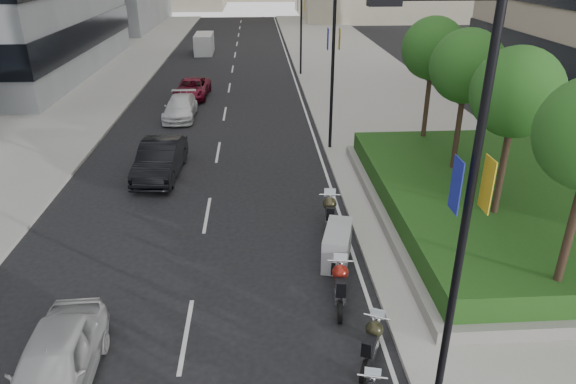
{
  "coord_description": "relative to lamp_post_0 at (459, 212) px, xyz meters",
  "views": [
    {
      "loc": [
        0.56,
        -7.01,
        9.29
      ],
      "look_at": [
        1.53,
        8.62,
        2.0
      ],
      "focal_mm": 32.0,
      "sensor_mm": 36.0,
      "label": 1
    }
  ],
  "objects": [
    {
      "name": "sidewalk_right",
      "position": [
        4.86,
        29.0,
        -4.99
      ],
      "size": [
        10.0,
        100.0,
        0.15
      ],
      "primitive_type": "cube",
      "color": "#9E9B93",
      "rests_on": "ground"
    },
    {
      "name": "sidewalk_left",
      "position": [
        -16.14,
        29.0,
        -4.99
      ],
      "size": [
        8.0,
        100.0,
        0.15
      ],
      "primitive_type": "cube",
      "color": "#9E9B93",
      "rests_on": "ground"
    },
    {
      "name": "lane_edge",
      "position": [
        -0.44,
        29.0,
        -5.06
      ],
      "size": [
        0.12,
        100.0,
        0.01
      ],
      "primitive_type": "cube",
      "color": "silver",
      "rests_on": "ground"
    },
    {
      "name": "lane_centre",
      "position": [
        -5.64,
        29.0,
        -5.06
      ],
      "size": [
        0.12,
        100.0,
        0.01
      ],
      "primitive_type": "cube",
      "color": "silver",
      "rests_on": "ground"
    },
    {
      "name": "planter",
      "position": [
        5.86,
        9.0,
        -4.72
      ],
      "size": [
        10.0,
        14.0,
        0.4
      ],
      "primitive_type": "cube",
      "color": "gray",
      "rests_on": "sidewalk_right"
    },
    {
      "name": "hedge",
      "position": [
        5.86,
        9.0,
        -4.12
      ],
      "size": [
        9.4,
        13.4,
        0.8
      ],
      "primitive_type": "cube",
      "color": "#124214",
      "rests_on": "planter"
    },
    {
      "name": "tree_1",
      "position": [
        4.36,
        7.0,
        0.36
      ],
      "size": [
        2.8,
        2.8,
        6.3
      ],
      "color": "#332319",
      "rests_on": "planter"
    },
    {
      "name": "tree_2",
      "position": [
        4.36,
        11.0,
        0.36
      ],
      "size": [
        2.8,
        2.8,
        6.3
      ],
      "color": "#332319",
      "rests_on": "planter"
    },
    {
      "name": "tree_3",
      "position": [
        4.36,
        15.0,
        0.36
      ],
      "size": [
        2.8,
        2.8,
        6.3
      ],
      "color": "#332319",
      "rests_on": "planter"
    },
    {
      "name": "lamp_post_0",
      "position": [
        0.0,
        0.0,
        0.0
      ],
      "size": [
        2.34,
        0.45,
        9.0
      ],
      "color": "black",
      "rests_on": "ground"
    },
    {
      "name": "lamp_post_1",
      "position": [
        0.0,
        17.0,
        0.0
      ],
      "size": [
        2.34,
        0.45,
        9.0
      ],
      "color": "black",
      "rests_on": "ground"
    },
    {
      "name": "lamp_post_2",
      "position": [
        0.0,
        35.0,
        0.0
      ],
      "size": [
        2.34,
        0.45,
        9.0
      ],
      "color": "black",
      "rests_on": "ground"
    },
    {
      "name": "motorcycle_3",
      "position": [
        -0.89,
        1.78,
        -4.53
      ],
      "size": [
        0.99,
        1.89,
        1.01
      ],
      "rotation": [
        0.0,
        0.0,
        1.14
      ],
      "color": "black",
      "rests_on": "ground"
    },
    {
      "name": "motorcycle_4",
      "position": [
        -1.32,
        4.15,
        -4.46
      ],
      "size": [
        0.75,
        2.26,
        1.12
      ],
      "rotation": [
        0.0,
        0.0,
        1.44
      ],
      "color": "black",
      "rests_on": "ground"
    },
    {
      "name": "motorcycle_5",
      "position": [
        -1.07,
        6.38,
        -4.47
      ],
      "size": [
        1.27,
        2.1,
        1.19
      ],
      "rotation": [
        0.0,
        0.0,
        1.31
      ],
      "color": "black",
      "rests_on": "ground"
    },
    {
      "name": "motorcycle_6",
      "position": [
        -1.02,
        8.58,
        -4.44
      ],
      "size": [
        0.79,
        2.35,
        1.17
      ],
      "rotation": [
        0.0,
        0.0,
        1.45
      ],
      "color": "black",
      "rests_on": "ground"
    },
    {
      "name": "car_a",
      "position": [
        -8.37,
        1.3,
        -4.34
      ],
      "size": [
        1.86,
        4.33,
        1.46
      ],
      "primitive_type": "imported",
      "rotation": [
        0.0,
        0.0,
        0.03
      ],
      "color": "#B7B7B9",
      "rests_on": "ground"
    },
    {
      "name": "car_b",
      "position": [
        -8.04,
        14.08,
        -4.26
      ],
      "size": [
        1.95,
        4.95,
        1.6
      ],
      "primitive_type": "imported",
      "rotation": [
        0.0,
        0.0,
        -0.05
      ],
      "color": "black",
      "rests_on": "ground"
    },
    {
      "name": "car_c",
      "position": [
        -8.31,
        23.28,
        -4.41
      ],
      "size": [
        1.85,
        4.53,
        1.31
      ],
      "primitive_type": "imported",
      "rotation": [
        0.0,
        0.0,
        0.0
      ],
      "color": "white",
      "rests_on": "ground"
    },
    {
      "name": "car_d",
      "position": [
        -8.09,
        28.23,
        -4.41
      ],
      "size": [
        2.39,
        4.79,
        1.3
      ],
      "primitive_type": "imported",
      "rotation": [
        0.0,
        0.0,
        -0.05
      ],
      "color": "maroon",
      "rests_on": "ground"
    },
    {
      "name": "delivery_van",
      "position": [
        -8.76,
        45.88,
        -4.16
      ],
      "size": [
        1.78,
        4.61,
        1.93
      ],
      "rotation": [
        0.0,
        0.0,
        0.01
      ],
      "color": "silver",
      "rests_on": "ground"
    }
  ]
}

